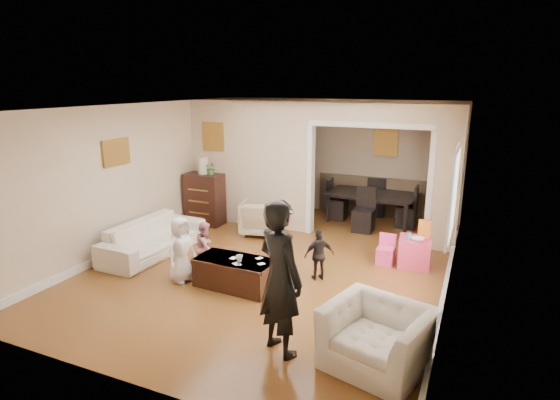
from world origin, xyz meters
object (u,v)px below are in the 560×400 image
at_px(adult_person, 280,278).
at_px(child_toddler, 319,255).
at_px(table_lamp, 203,165).
at_px(armchair_front, 377,338).
at_px(child_kneel_b, 206,247).
at_px(coffee_cup, 239,258).
at_px(child_kneel_a, 181,249).
at_px(play_table, 414,252).
at_px(dining_table, 371,208).
at_px(dresser, 205,199).
at_px(armchair_back, 260,218).
at_px(sofa, 153,237).
at_px(cyan_cup, 409,236).
at_px(coffee_table, 235,273).

relative_size(adult_person, child_toddler, 2.22).
bearing_deg(table_lamp, armchair_front, -38.84).
bearing_deg(child_kneel_b, coffee_cup, -130.47).
xyz_separation_m(table_lamp, child_kneel_a, (1.27, -2.63, -0.76)).
distance_m(play_table, adult_person, 3.39).
height_order(coffee_cup, dining_table, dining_table).
relative_size(dresser, child_kneel_b, 1.32).
distance_m(armchair_back, dining_table, 2.47).
xyz_separation_m(sofa, dresser, (-0.13, 1.87, 0.25)).
relative_size(armchair_back, child_kneel_a, 0.74).
distance_m(cyan_cup, dining_table, 2.42).
bearing_deg(armchair_back, play_table, 157.90).
bearing_deg(child_toddler, armchair_back, -78.64).
relative_size(armchair_back, child_toddler, 0.94).
xyz_separation_m(coffee_cup, dining_table, (1.01, 4.04, -0.15)).
xyz_separation_m(cyan_cup, child_kneel_b, (-2.92, -1.54, -0.11)).
bearing_deg(table_lamp, coffee_cup, -48.66).
bearing_deg(dining_table, armchair_front, -72.03).
relative_size(cyan_cup, child_kneel_a, 0.08).
distance_m(sofa, child_kneel_b, 1.33).
relative_size(dresser, play_table, 2.19).
bearing_deg(armchair_back, coffee_cup, 95.58).
xyz_separation_m(child_kneel_a, child_kneel_b, (0.15, 0.45, -0.09)).
bearing_deg(armchair_front, table_lamp, 155.99).
bearing_deg(sofa, armchair_back, -34.26).
distance_m(armchair_back, armchair_front, 4.63).
relative_size(sofa, play_table, 4.12).
distance_m(adult_person, child_kneel_b, 2.57).
height_order(child_kneel_a, child_toddler, child_kneel_a).
height_order(sofa, coffee_cup, sofa).
bearing_deg(play_table, table_lamp, 172.46).
xyz_separation_m(armchair_front, coffee_table, (-2.34, 1.12, -0.12)).
xyz_separation_m(coffee_table, child_toddler, (1.05, 0.75, 0.18)).
distance_m(armchair_front, child_toddler, 2.27).
bearing_deg(dresser, child_kneel_a, -64.13).
height_order(dresser, child_kneel_a, dresser).
distance_m(coffee_table, coffee_cup, 0.29).
bearing_deg(table_lamp, sofa, -85.98).
height_order(armchair_back, coffee_table, armchair_back).
distance_m(dining_table, child_toddler, 3.24).
distance_m(dresser, adult_person, 5.07).
distance_m(armchair_front, adult_person, 1.20).
bearing_deg(child_kneel_a, table_lamp, 39.03).
distance_m(armchair_front, coffee_cup, 2.49).
relative_size(sofa, coffee_table, 1.77).
bearing_deg(adult_person, child_toddler, -55.36).
height_order(coffee_table, child_kneel_a, child_kneel_a).
bearing_deg(play_table, coffee_table, -140.82).
bearing_deg(table_lamp, dining_table, 24.98).
height_order(dresser, play_table, dresser).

